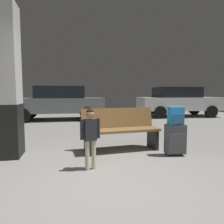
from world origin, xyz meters
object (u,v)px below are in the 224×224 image
suitcase (175,139)px  bench (120,129)px  parked_car_side (178,101)px  structural_pillar (3,82)px  parked_car_far (58,102)px  child (90,132)px  backpack_bright (176,116)px

suitcase → bench: bearing=148.3°
parked_car_side → structural_pillar: bearing=-140.0°
parked_car_side → parked_car_far: size_ratio=1.02×
child → parked_car_side: 8.47m
bench → parked_car_far: 5.75m
bench → suitcase: size_ratio=2.72×
bench → backpack_bright: bearing=-31.7°
child → bench: bearing=53.6°
structural_pillar → suitcase: (3.19, -0.59, -1.09)m
structural_pillar → parked_car_side: structural_pillar is taller
parked_car_side → suitcase: bearing=-119.6°
structural_pillar → child: structural_pillar is taller
structural_pillar → child: size_ratio=2.93×
parked_car_side → parked_car_far: 6.02m
suitcase → child: (-1.69, -0.42, 0.28)m
structural_pillar → child: bearing=-34.0°
structural_pillar → suitcase: structural_pillar is taller
backpack_bright → child: (-1.69, -0.42, -0.18)m
child → backpack_bright: bearing=14.0°
bench → parked_car_far: parked_car_far is taller
structural_pillar → parked_car_far: size_ratio=0.69×
backpack_bright → parked_car_far: bearing=112.1°
structural_pillar → parked_car_side: size_ratio=0.67×
suitcase → parked_car_side: parked_car_side is taller
child → parked_car_far: bearing=96.9°
structural_pillar → suitcase: size_ratio=4.70×
backpack_bright → child: child is taller
backpack_bright → parked_car_side: (3.54, 6.24, 0.03)m
structural_pillar → parked_car_far: structural_pillar is taller
suitcase → parked_car_side: size_ratio=0.14×
parked_car_side → child: bearing=-128.1°
suitcase → parked_car_side: bearing=60.4°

